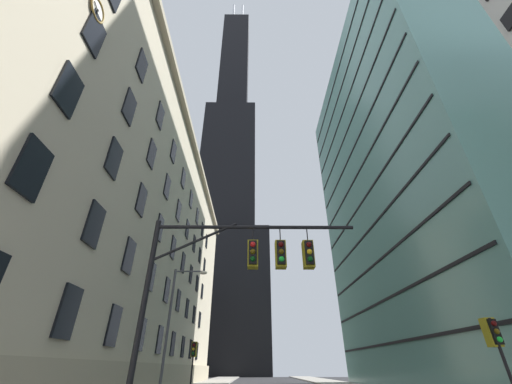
% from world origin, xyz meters
% --- Properties ---
extents(station_building, '(18.50, 61.34, 28.23)m').
position_xyz_m(station_building, '(-19.92, 24.67, 14.10)').
color(station_building, '#BCAF93').
rests_on(station_building, ground).
extents(dark_skyscraper, '(29.16, 29.16, 190.37)m').
position_xyz_m(dark_skyscraper, '(-12.62, 92.04, 56.41)').
color(dark_skyscraper, black).
rests_on(dark_skyscraper, ground).
extents(glass_office_midrise, '(14.20, 35.37, 47.44)m').
position_xyz_m(glass_office_midrise, '(18.04, 26.96, 23.72)').
color(glass_office_midrise, slate).
rests_on(glass_office_midrise, ground).
extents(traffic_signal_mast, '(7.85, 0.63, 6.72)m').
position_xyz_m(traffic_signal_mast, '(-3.12, 4.77, 5.04)').
color(traffic_signal_mast, black).
rests_on(traffic_signal_mast, sidewalk_left).
extents(traffic_light_near_right, '(0.40, 0.63, 3.44)m').
position_xyz_m(traffic_light_near_right, '(6.62, 6.69, 2.88)').
color(traffic_light_near_right, black).
rests_on(traffic_light_near_right, sidewalk_right).
extents(traffic_light_far_left, '(0.40, 0.63, 3.46)m').
position_xyz_m(traffic_light_far_left, '(-7.29, 19.71, 2.90)').
color(traffic_light_far_left, black).
rests_on(traffic_light_far_left, sidewalk_left).
extents(street_lamppost, '(2.38, 0.32, 7.88)m').
position_xyz_m(street_lamppost, '(-8.06, 15.45, 4.83)').
color(street_lamppost, '#47474C').
rests_on(street_lamppost, sidewalk_left).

